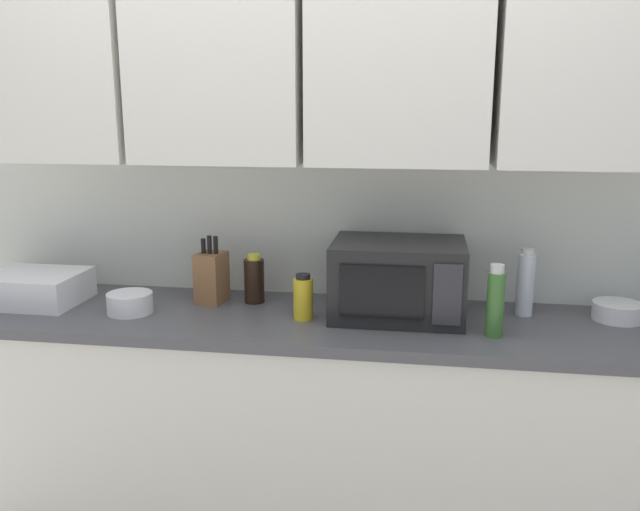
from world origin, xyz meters
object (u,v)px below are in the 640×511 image
(knife_block, at_px, (212,277))
(bowl_mixing_large, at_px, (617,311))
(bottle_clear_tall, at_px, (525,283))
(bottle_yellow_mustard, at_px, (303,298))
(bowl_ceramic_small, at_px, (130,303))
(dish_rack, at_px, (33,288))
(bottle_green_oil, at_px, (495,302))
(microwave, at_px, (398,279))
(bottle_soy_dark, at_px, (254,280))

(knife_block, distance_m, bowl_mixing_large, 1.53)
(bottle_clear_tall, height_order, bottle_yellow_mustard, bottle_clear_tall)
(knife_block, relative_size, bowl_ceramic_small, 1.59)
(dish_rack, xyz_separation_m, bottle_green_oil, (1.76, -0.12, 0.06))
(dish_rack, bearing_deg, bottle_green_oil, -3.81)
(bottle_green_oil, bearing_deg, microwave, 152.46)
(dish_rack, distance_m, bottle_yellow_mustard, 1.09)
(dish_rack, height_order, bowl_ceramic_small, dish_rack)
(dish_rack, distance_m, bottle_soy_dark, 0.87)
(knife_block, xyz_separation_m, bottle_clear_tall, (1.20, 0.02, 0.02))
(bottle_clear_tall, xyz_separation_m, bottle_soy_dark, (-1.03, 0.00, -0.03))
(dish_rack, relative_size, bottle_yellow_mustard, 2.25)
(dish_rack, relative_size, bowl_mixing_large, 2.16)
(dish_rack, relative_size, knife_block, 1.41)
(bottle_yellow_mustard, distance_m, bowl_ceramic_small, 0.66)
(bowl_ceramic_small, bearing_deg, microwave, 7.09)
(bowl_ceramic_small, bearing_deg, knife_block, 34.97)
(dish_rack, height_order, bottle_yellow_mustard, bottle_yellow_mustard)
(bottle_soy_dark, bearing_deg, bottle_clear_tall, -0.17)
(bottle_clear_tall, xyz_separation_m, bottle_green_oil, (-0.13, -0.26, -0.00))
(knife_block, bearing_deg, dish_rack, -170.65)
(bowl_mixing_large, bearing_deg, bottle_clear_tall, 178.66)
(microwave, distance_m, bottle_yellow_mustard, 0.36)
(dish_rack, height_order, knife_block, knife_block)
(dish_rack, relative_size, bottle_green_oil, 1.52)
(knife_block, relative_size, bottle_green_oil, 1.08)
(dish_rack, xyz_separation_m, bowl_mixing_large, (2.22, 0.13, -0.03))
(bottle_soy_dark, relative_size, bowl_ceramic_small, 1.15)
(microwave, xyz_separation_m, dish_rack, (-1.43, -0.06, -0.08))
(microwave, distance_m, knife_block, 0.74)
(bottle_clear_tall, bearing_deg, dish_rack, -175.84)
(bottle_green_oil, bearing_deg, bottle_clear_tall, 62.55)
(knife_block, bearing_deg, bottle_clear_tall, 1.11)
(microwave, relative_size, bottle_green_oil, 1.93)
(bottle_yellow_mustard, relative_size, bottle_soy_dark, 0.86)
(bottle_green_oil, relative_size, bowl_ceramic_small, 1.47)
(bottle_yellow_mustard, height_order, bowl_ceramic_small, bottle_yellow_mustard)
(bottle_yellow_mustard, bearing_deg, bowl_ceramic_small, -177.29)
(bowl_mixing_large, bearing_deg, bowl_ceramic_small, -173.67)
(bottle_green_oil, bearing_deg, bottle_yellow_mustard, 173.15)
(bowl_ceramic_small, bearing_deg, bottle_soy_dark, 26.08)
(bowl_mixing_large, bearing_deg, bottle_yellow_mustard, -171.59)
(bowl_ceramic_small, bearing_deg, bottle_green_oil, -2.13)
(knife_block, xyz_separation_m, bowl_mixing_large, (1.53, 0.02, -0.07))
(bowl_mixing_large, bearing_deg, bottle_green_oil, -151.77)
(microwave, bearing_deg, bowl_ceramic_small, -172.91)
(bottle_yellow_mustard, bearing_deg, microwave, 15.34)
(microwave, distance_m, bottle_clear_tall, 0.47)
(bowl_ceramic_small, bearing_deg, bowl_mixing_large, 6.33)
(dish_rack, xyz_separation_m, bottle_clear_tall, (1.89, 0.14, 0.06))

